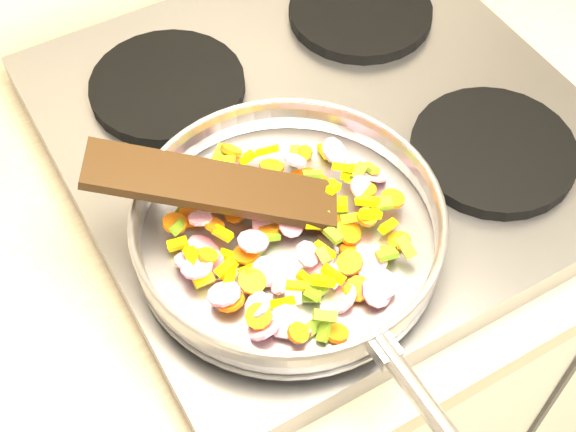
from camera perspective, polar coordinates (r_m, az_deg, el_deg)
cooktop at (r=0.97m, az=2.59°, el=5.89°), size 0.60×0.60×0.04m
grate_fl at (r=0.83m, az=-0.56°, el=-2.56°), size 0.19×0.19×0.02m
grate_fr at (r=0.95m, az=14.39°, el=4.53°), size 0.19×0.19×0.02m
grate_bl at (r=1.00m, az=-8.57°, el=9.12°), size 0.19×0.19×0.02m
grate_br at (r=1.10m, az=5.17°, el=14.27°), size 0.19×0.19×0.02m
saute_pan at (r=0.81m, az=0.10°, el=-0.78°), size 0.35×0.52×0.05m
vegetable_heap at (r=0.81m, az=-0.08°, el=-1.28°), size 0.26×0.27×0.05m
wooden_spatula at (r=0.81m, az=-5.35°, el=2.18°), size 0.25×0.18×0.08m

